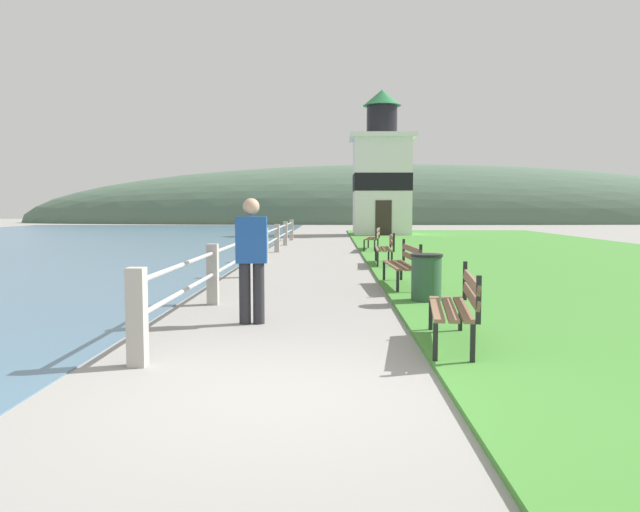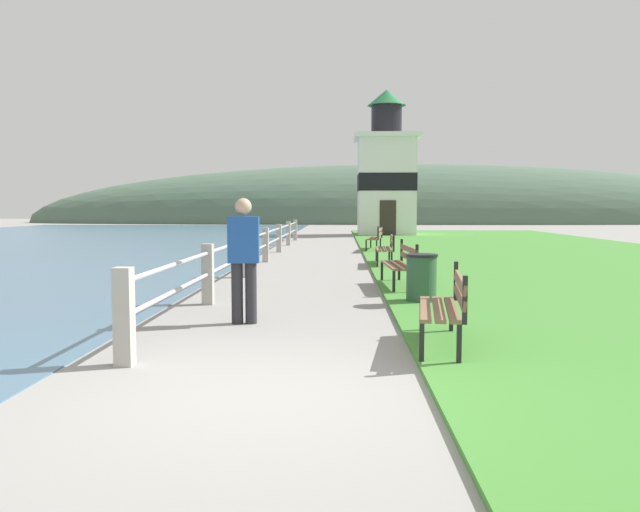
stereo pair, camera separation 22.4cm
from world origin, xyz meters
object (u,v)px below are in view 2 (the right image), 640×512
(person_strolling, at_px, (244,256))
(park_bench_by_lighthouse, at_px, (376,237))
(park_bench_midway, at_px, (401,262))
(park_bench_far, at_px, (387,246))
(park_bench_near, at_px, (447,303))
(lighthouse, at_px, (386,176))
(trash_bin, at_px, (421,279))

(person_strolling, bearing_deg, park_bench_by_lighthouse, -14.27)
(park_bench_midway, relative_size, park_bench_far, 1.09)
(park_bench_near, xyz_separation_m, park_bench_by_lighthouse, (0.12, 15.95, 0.00))
(park_bench_near, bearing_deg, park_bench_far, -83.16)
(park_bench_near, relative_size, lighthouse, 0.21)
(park_bench_by_lighthouse, bearing_deg, person_strolling, 87.30)
(park_bench_by_lighthouse, bearing_deg, trash_bin, 97.90)
(park_bench_near, height_order, park_bench_midway, same)
(lighthouse, height_order, person_strolling, lighthouse)
(park_bench_midway, bearing_deg, trash_bin, 91.26)
(park_bench_by_lighthouse, height_order, person_strolling, person_strolling)
(park_bench_midway, relative_size, person_strolling, 1.14)
(lighthouse, height_order, trash_bin, lighthouse)
(person_strolling, distance_m, trash_bin, 3.29)
(park_bench_midway, distance_m, lighthouse, 24.17)
(lighthouse, relative_size, person_strolling, 4.78)
(park_bench_midway, relative_size, park_bench_by_lighthouse, 1.00)
(park_bench_near, xyz_separation_m, trash_bin, (0.15, 3.35, -0.11))
(park_bench_midway, height_order, lighthouse, lighthouse)
(park_bench_far, bearing_deg, park_bench_midway, 91.55)
(park_bench_midway, relative_size, lighthouse, 0.24)
(park_bench_far, relative_size, trash_bin, 2.17)
(park_bench_near, bearing_deg, person_strolling, -23.70)
(lighthouse, bearing_deg, park_bench_near, -92.81)
(park_bench_by_lighthouse, relative_size, trash_bin, 2.36)
(park_bench_midway, xyz_separation_m, trash_bin, (0.14, -1.99, -0.12))
(park_bench_midway, height_order, person_strolling, person_strolling)
(park_bench_far, bearing_deg, person_strolling, 75.50)
(lighthouse, distance_m, trash_bin, 26.15)
(park_bench_near, height_order, trash_bin, park_bench_near)
(park_bench_far, distance_m, trash_bin, 6.80)
(park_bench_far, relative_size, park_bench_by_lighthouse, 0.92)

